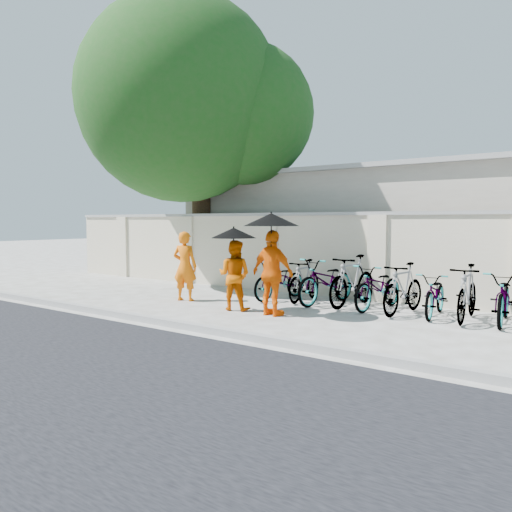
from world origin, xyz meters
The scene contains 19 objects.
ground centered at (0.00, 0.00, 0.00)m, with size 80.00×80.00×0.00m, color silver.
kerb centered at (0.00, -1.70, 0.06)m, with size 40.00×0.16×0.12m, color gray.
compound_wall centered at (1.00, 3.20, 1.00)m, with size 20.00×0.30×2.00m, color beige.
building_behind centered at (2.00, 7.00, 1.60)m, with size 14.00×6.00×3.20m, color #B3AB9E.
shade_tree centered at (-3.66, 2.97, 5.10)m, with size 6.70×6.20×8.20m.
monk_left centered at (-1.68, 0.54, 0.81)m, with size 0.59×0.39×1.62m, color orange.
monk_center centered at (0.02, 0.26, 0.73)m, with size 0.71×0.56×1.47m, color #D05701.
parasol_center centered at (0.07, 0.18, 1.62)m, with size 0.94×0.94×0.90m.
monk_right centered at (1.02, 0.20, 0.84)m, with size 0.99×0.41×1.69m, color #EC5E06.
parasol_right centered at (1.04, 0.12, 1.89)m, with size 1.08×1.08×1.06m.
bike_0 centered at (0.02, 2.00, 0.46)m, with size 0.62×1.77×0.93m, color #8A8BA4.
bike_1 centered at (0.62, 2.11, 0.49)m, with size 0.46×1.62×0.97m, color #8A8BA4.
bike_2 centered at (1.23, 2.07, 0.52)m, with size 0.69×1.98×1.04m, color #8A8BA4.
bike_3 centered at (1.83, 2.11, 0.56)m, with size 0.53×1.87×1.13m, color #8A8BA4.
bike_4 centered at (2.44, 2.09, 0.48)m, with size 0.63×1.82×0.95m, color #8A8BA4.
bike_5 centered at (3.04, 1.88, 0.52)m, with size 0.48×1.71×1.03m, color #8A8BA4.
bike_6 centered at (3.65, 2.00, 0.43)m, with size 0.58×1.65×0.87m, color #8A8BA4.
bike_7 centered at (4.25, 1.89, 0.53)m, with size 0.50×1.76×1.06m, color #8A8BA4.
bike_8 centered at (4.85, 2.03, 0.48)m, with size 0.64×1.84×0.96m, color #8A8BA4.
Camera 1 is at (6.49, -7.84, 1.86)m, focal length 35.00 mm.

